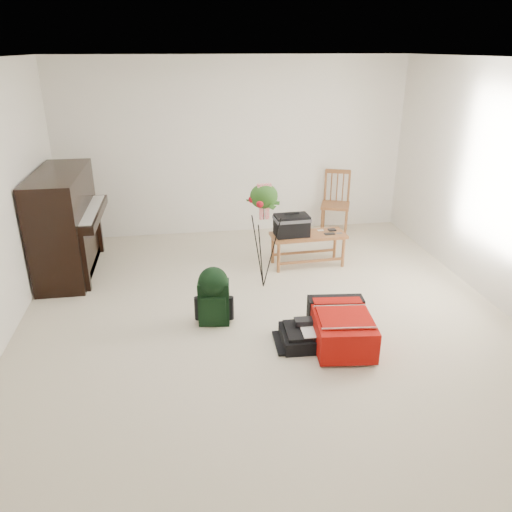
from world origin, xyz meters
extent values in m
cube|color=beige|center=(0.00, 0.00, 0.00)|extent=(5.00, 5.50, 0.01)
cube|color=white|center=(0.00, 0.00, 2.50)|extent=(5.00, 5.50, 0.01)
cube|color=white|center=(0.00, 2.75, 1.25)|extent=(5.00, 0.04, 2.50)
cube|color=black|center=(-2.20, 1.60, 0.62)|extent=(0.55, 1.50, 1.25)
cube|color=black|center=(-1.90, 1.60, 0.73)|extent=(0.28, 1.30, 0.10)
cube|color=white|center=(-1.90, 1.60, 0.78)|extent=(0.22, 1.20, 0.02)
cube|color=black|center=(-2.15, 1.60, 0.05)|extent=(0.45, 1.30, 0.10)
cube|color=#9C6233|center=(0.76, 1.31, 0.40)|extent=(0.95, 0.42, 0.04)
cylinder|color=#9C6233|center=(0.34, 1.16, 0.19)|extent=(0.04, 0.04, 0.38)
cylinder|color=#9C6233|center=(0.34, 1.46, 0.19)|extent=(0.04, 0.04, 0.38)
cylinder|color=#9C6233|center=(1.18, 1.16, 0.19)|extent=(0.04, 0.04, 0.38)
cylinder|color=#9C6233|center=(1.18, 1.46, 0.19)|extent=(0.04, 0.04, 0.38)
cube|color=#9C6233|center=(1.45, 2.40, 0.43)|extent=(0.52, 0.52, 0.04)
cylinder|color=#9C6233|center=(1.28, 2.23, 0.21)|extent=(0.03, 0.03, 0.41)
cylinder|color=#9C6233|center=(1.28, 2.57, 0.21)|extent=(0.03, 0.03, 0.41)
cylinder|color=#9C6233|center=(1.62, 2.23, 0.21)|extent=(0.03, 0.03, 0.41)
cylinder|color=#9C6233|center=(1.62, 2.57, 0.21)|extent=(0.03, 0.03, 0.41)
cube|color=#9C6233|center=(1.45, 2.57, 0.90)|extent=(0.35, 0.17, 0.06)
cylinder|color=#9C6233|center=(1.28, 2.57, 0.67)|extent=(0.03, 0.03, 0.50)
cylinder|color=#9C6233|center=(1.62, 2.57, 0.67)|extent=(0.03, 0.03, 0.50)
cube|color=#A10D06|center=(0.60, -0.54, 0.17)|extent=(0.60, 0.82, 0.30)
cube|color=black|center=(0.60, -0.24, 0.17)|extent=(0.56, 0.23, 0.32)
cube|color=#A10D06|center=(0.60, -0.59, 0.33)|extent=(0.51, 0.49, 0.02)
cube|color=silver|center=(0.60, -0.82, 0.34)|extent=(0.48, 0.06, 0.01)
cube|color=black|center=(0.33, -0.48, 0.06)|extent=(0.56, 0.45, 0.13)
cube|color=black|center=(0.33, -0.48, 0.15)|extent=(0.49, 0.39, 0.03)
cube|color=white|center=(0.35, -0.50, 0.17)|extent=(0.25, 0.33, 0.01)
cube|color=black|center=(0.27, -0.42, 0.20)|extent=(0.18, 0.12, 0.05)
cube|color=black|center=(-0.54, 0.05, 0.23)|extent=(0.33, 0.22, 0.46)
cube|color=black|center=(-0.54, -0.07, 0.20)|extent=(0.25, 0.08, 0.27)
sphere|color=black|center=(-0.54, 0.05, 0.46)|extent=(0.30, 0.30, 0.30)
cube|color=black|center=(-0.61, 0.15, 0.22)|extent=(0.04, 0.04, 0.41)
cube|color=black|center=(-0.46, 0.15, 0.22)|extent=(0.04, 0.04, 0.41)
cylinder|color=black|center=(0.09, 0.78, 0.99)|extent=(0.01, 0.01, 0.33)
ellipsoid|color=#27541A|center=(0.09, 0.78, 1.09)|extent=(0.31, 0.22, 0.29)
cube|color=red|center=(0.09, 0.76, 1.19)|extent=(0.16, 0.05, 0.09)
camera|label=1|loc=(-0.81, -4.38, 2.59)|focal=35.00mm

